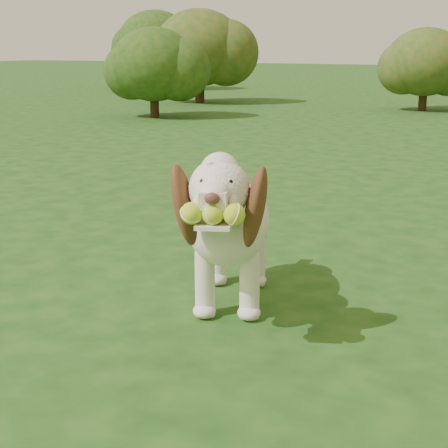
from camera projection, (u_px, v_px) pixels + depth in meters
The scene contains 6 objects.
ground at pixel (232, 260), 3.83m from camera, with size 80.00×80.00×0.00m, color #163F12.
dog at pixel (230, 220), 3.05m from camera, with size 0.70×1.15×0.77m.
shrub_a at pixel (153, 64), 11.24m from camera, with size 1.41×1.41×1.47m.
shrub_e at pixel (199, 48), 14.07m from camera, with size 1.84×1.84×1.90m.
shrub_g at pixel (155, 43), 18.43m from camera, with size 2.02×2.02×2.09m.
shrub_b at pixel (425, 62), 12.38m from camera, with size 1.44×1.44×1.49m.
Camera 1 is at (1.74, -3.22, 1.16)m, focal length 55.00 mm.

